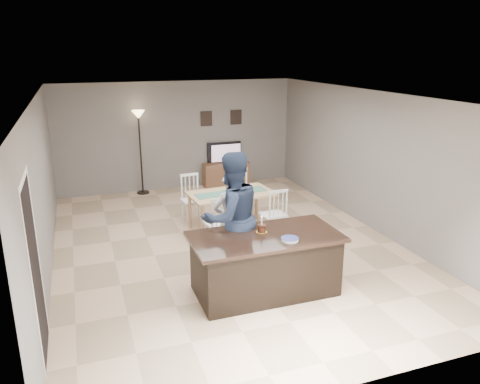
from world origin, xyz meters
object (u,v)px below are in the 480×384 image
object	(u,v)px
plate_stack	(290,239)
dining_table	(231,199)
kitchen_island	(265,263)
man	(231,218)
television	(225,153)
woman	(231,221)
tv_console	(226,174)
birthday_cake	(262,228)
floor_lamp	(139,130)

from	to	relation	value
plate_stack	dining_table	bearing A→B (deg)	88.22
dining_table	kitchen_island	bearing A→B (deg)	-101.59
man	plate_stack	distance (m)	1.03
man	plate_stack	bearing A→B (deg)	111.30
television	woman	bearing A→B (deg)	73.26
woman	man	size ratio (longest dim) A/B	0.80
kitchen_island	woman	xyz separation A→B (m)	(-0.22, 0.93, 0.36)
plate_stack	woman	bearing A→B (deg)	110.40
man	plate_stack	size ratio (longest dim) A/B	8.13
woman	plate_stack	distance (m)	1.31
tv_console	birthday_cake	size ratio (longest dim) A/B	4.78
tv_console	plate_stack	world-z (taller)	plate_stack
television	dining_table	size ratio (longest dim) A/B	0.47
woman	floor_lamp	bearing A→B (deg)	-82.71
kitchen_island	dining_table	bearing A→B (deg)	82.64
birthday_cake	kitchen_island	bearing A→B (deg)	-85.41
tv_console	floor_lamp	xyz separation A→B (m)	(-2.17, 0.02, 1.29)
kitchen_island	tv_console	distance (m)	5.70
kitchen_island	plate_stack	bearing A→B (deg)	-51.25
tv_console	man	size ratio (longest dim) A/B	0.59
dining_table	floor_lamp	xyz separation A→B (m)	(-1.30, 3.06, 0.96)
birthday_cake	floor_lamp	size ratio (longest dim) A/B	0.12
birthday_cake	floor_lamp	world-z (taller)	floor_lamp
birthday_cake	floor_lamp	bearing A→B (deg)	100.01
kitchen_island	television	bearing A→B (deg)	77.99
woman	floor_lamp	xyz separation A→B (m)	(-0.76, 4.66, 0.78)
television	floor_lamp	size ratio (longest dim) A/B	0.45
man	birthday_cake	xyz separation A→B (m)	(0.32, -0.42, -0.06)
tv_console	television	size ratio (longest dim) A/B	1.31
woman	plate_stack	bearing A→B (deg)	108.46
television	plate_stack	distance (m)	6.02
floor_lamp	man	bearing A→B (deg)	-82.72
television	tv_console	bearing A→B (deg)	90.00
woman	dining_table	bearing A→B (deg)	-110.65
television	man	distance (m)	5.32
television	birthday_cake	world-z (taller)	birthday_cake
man	plate_stack	world-z (taller)	man
tv_console	floor_lamp	bearing A→B (deg)	179.47
tv_console	television	xyz separation A→B (m)	(0.00, 0.07, 0.56)
dining_table	floor_lamp	bearing A→B (deg)	108.85
woman	birthday_cake	distance (m)	0.84
television	man	world-z (taller)	man
woman	dining_table	size ratio (longest dim) A/B	0.84
television	woman	distance (m)	4.92
kitchen_island	woman	world-z (taller)	woman
television	plate_stack	size ratio (longest dim) A/B	3.66
woman	birthday_cake	bearing A→B (deg)	102.51
floor_lamp	birthday_cake	bearing A→B (deg)	-79.99
kitchen_island	tv_console	size ratio (longest dim) A/B	1.79
tv_console	dining_table	size ratio (longest dim) A/B	0.62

